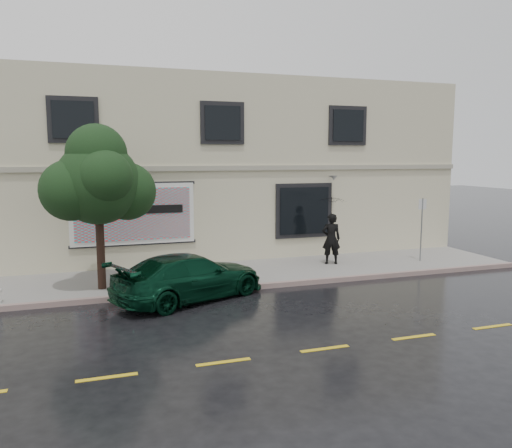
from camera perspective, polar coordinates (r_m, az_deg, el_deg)
name	(u,v)px	position (r m, az deg, el deg)	size (l,w,h in m)	color
ground	(269,303)	(13.95, 1.47, -9.00)	(90.00, 90.00, 0.00)	black
sidewalk	(236,274)	(16.92, -2.26, -5.75)	(20.00, 3.50, 0.15)	gray
curb	(252,287)	(15.30, -0.44, -7.20)	(20.00, 0.18, 0.16)	gray
road_marking	(325,349)	(10.90, 7.87, -13.93)	(19.00, 0.12, 0.01)	gold
building	(200,168)	(22.05, -6.45, 6.34)	(20.00, 8.12, 7.00)	beige
billboard	(133,214)	(17.66, -13.85, 1.12)	(4.30, 0.16, 2.20)	white
car	(190,277)	(14.26, -7.59, -5.98)	(1.99, 4.50, 1.31)	black
pedestrian	(331,239)	(18.20, 8.59, -1.68)	(0.67, 0.44, 1.84)	black
umbrella	(332,203)	(18.03, 8.68, 2.40)	(1.03, 1.03, 0.76)	black
street_tree	(98,184)	(15.06, -17.63, 4.43)	(2.39, 2.39, 4.31)	#311C15
sign_pole	(422,223)	(19.41, 18.41, 0.12)	(0.28, 0.10, 2.35)	gray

